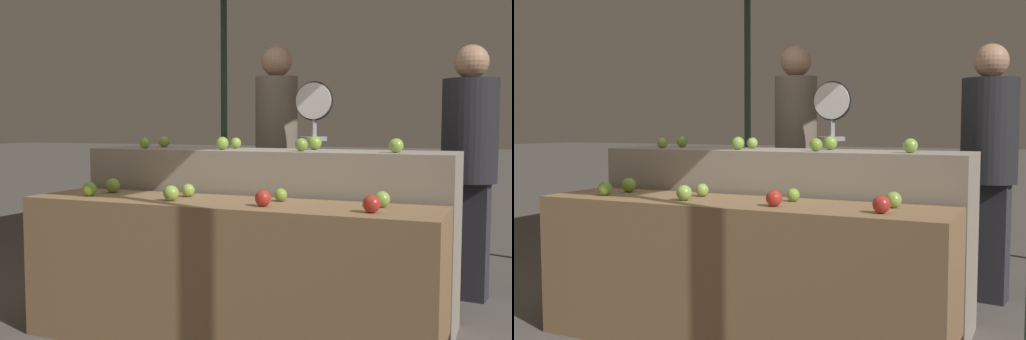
# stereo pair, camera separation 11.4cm
# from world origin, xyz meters

# --- Properties ---
(display_counter_front) EXTENTS (2.30, 0.55, 0.81)m
(display_counter_front) POSITION_xyz_m (0.00, 0.00, 0.40)
(display_counter_front) COLOR olive
(display_counter_front) RESTS_ON ground_plane
(display_counter_back) EXTENTS (2.30, 0.55, 1.06)m
(display_counter_back) POSITION_xyz_m (0.00, 0.60, 0.53)
(display_counter_back) COLOR gray
(display_counter_back) RESTS_ON ground_plane
(apple_front_0) EXTENTS (0.08, 0.08, 0.08)m
(apple_front_0) POSITION_xyz_m (-0.82, -0.10, 0.85)
(apple_front_0) COLOR #7AA338
(apple_front_0) RESTS_ON display_counter_front
(apple_front_1) EXTENTS (0.08, 0.08, 0.08)m
(apple_front_1) POSITION_xyz_m (-0.27, -0.10, 0.85)
(apple_front_1) COLOR #8EB247
(apple_front_1) RESTS_ON display_counter_front
(apple_front_2) EXTENTS (0.08, 0.08, 0.08)m
(apple_front_2) POSITION_xyz_m (0.27, -0.10, 0.85)
(apple_front_2) COLOR #B72D23
(apple_front_2) RESTS_ON display_counter_front
(apple_front_3) EXTENTS (0.09, 0.09, 0.09)m
(apple_front_3) POSITION_xyz_m (0.82, -0.11, 0.85)
(apple_front_3) COLOR #B72D23
(apple_front_3) RESTS_ON display_counter_front
(apple_front_4) EXTENTS (0.09, 0.09, 0.09)m
(apple_front_4) POSITION_xyz_m (-0.81, 0.11, 0.85)
(apple_front_4) COLOR #7AA338
(apple_front_4) RESTS_ON display_counter_front
(apple_front_5) EXTENTS (0.07, 0.07, 0.07)m
(apple_front_5) POSITION_xyz_m (-0.28, 0.10, 0.84)
(apple_front_5) COLOR #8EB247
(apple_front_5) RESTS_ON display_counter_front
(apple_front_6) EXTENTS (0.07, 0.07, 0.07)m
(apple_front_6) POSITION_xyz_m (0.28, 0.12, 0.84)
(apple_front_6) COLOR #84AD3D
(apple_front_6) RESTS_ON display_counter_front
(apple_front_7) EXTENTS (0.08, 0.08, 0.08)m
(apple_front_7) POSITION_xyz_m (0.82, 0.10, 0.85)
(apple_front_7) COLOR #8EB247
(apple_front_7) RESTS_ON display_counter_front
(apple_back_0) EXTENTS (0.07, 0.07, 0.07)m
(apple_back_0) POSITION_xyz_m (-0.83, 0.48, 1.10)
(apple_back_0) COLOR #84AD3D
(apple_back_0) RESTS_ON display_counter_back
(apple_back_1) EXTENTS (0.08, 0.08, 0.08)m
(apple_back_1) POSITION_xyz_m (-0.26, 0.50, 1.10)
(apple_back_1) COLOR #84AD3D
(apple_back_1) RESTS_ON display_counter_back
(apple_back_2) EXTENTS (0.08, 0.08, 0.08)m
(apple_back_2) POSITION_xyz_m (0.27, 0.48, 1.10)
(apple_back_2) COLOR #7AA338
(apple_back_2) RESTS_ON display_counter_back
(apple_back_3) EXTENTS (0.08, 0.08, 0.08)m
(apple_back_3) POSITION_xyz_m (0.82, 0.49, 1.10)
(apple_back_3) COLOR #8EB247
(apple_back_3) RESTS_ON display_counter_back
(apple_back_4) EXTENTS (0.08, 0.08, 0.08)m
(apple_back_4) POSITION_xyz_m (-0.81, 0.70, 1.10)
(apple_back_4) COLOR #7AA338
(apple_back_4) RESTS_ON display_counter_back
(apple_back_5) EXTENTS (0.07, 0.07, 0.07)m
(apple_back_5) POSITION_xyz_m (-0.27, 0.71, 1.10)
(apple_back_5) COLOR #8EB247
(apple_back_5) RESTS_ON display_counter_back
(apple_back_6) EXTENTS (0.09, 0.09, 0.09)m
(apple_back_6) POSITION_xyz_m (0.28, 0.71, 1.10)
(apple_back_6) COLOR #84AD3D
(apple_back_6) RESTS_ON display_counter_back
(produce_scale) EXTENTS (0.28, 0.20, 1.53)m
(produce_scale) POSITION_xyz_m (0.09, 1.26, 1.11)
(produce_scale) COLOR #99999E
(produce_scale) RESTS_ON ground_plane
(person_vendor_at_scale) EXTENTS (0.43, 0.43, 1.83)m
(person_vendor_at_scale) POSITION_xyz_m (-0.30, 1.52, 1.08)
(person_vendor_at_scale) COLOR #2D2D38
(person_vendor_at_scale) RESTS_ON ground_plane
(person_customer_left) EXTENTS (0.42, 0.42, 1.76)m
(person_customer_left) POSITION_xyz_m (1.14, 1.51, 1.02)
(person_customer_left) COLOR #2D2D38
(person_customer_left) RESTS_ON ground_plane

